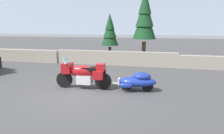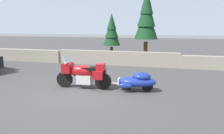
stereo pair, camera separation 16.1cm
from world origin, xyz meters
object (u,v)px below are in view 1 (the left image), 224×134
at_px(pine_tree_tall, 145,16).
at_px(pine_tree_secondary, 110,31).
at_px(touring_motorcycle, 83,73).
at_px(car_shaped_trailer, 137,81).

height_order(pine_tree_tall, pine_tree_secondary, pine_tree_tall).
distance_m(touring_motorcycle, pine_tree_tall, 7.63).
height_order(touring_motorcycle, pine_tree_secondary, pine_tree_secondary).
xyz_separation_m(touring_motorcycle, pine_tree_tall, (1.84, 6.96, 2.54)).
bearing_deg(car_shaped_trailer, pine_tree_secondary, 111.76).
distance_m(pine_tree_tall, pine_tree_secondary, 2.75).
distance_m(car_shaped_trailer, pine_tree_tall, 7.37).
bearing_deg(pine_tree_secondary, car_shaped_trailer, -68.24).
xyz_separation_m(pine_tree_tall, pine_tree_secondary, (-2.53, 0.41, -1.00)).
relative_size(car_shaped_trailer, pine_tree_secondary, 0.64).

